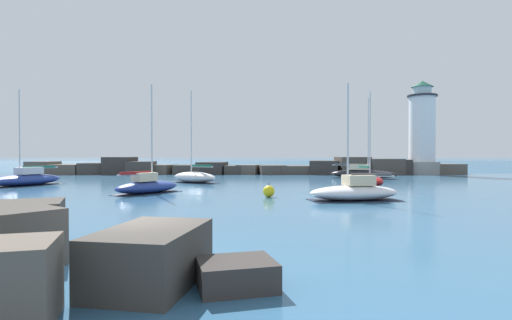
{
  "coord_description": "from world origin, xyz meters",
  "views": [
    {
      "loc": [
        3.22,
        -10.2,
        2.9
      ],
      "look_at": [
        2.97,
        22.69,
        2.42
      ],
      "focal_mm": 28.0,
      "sensor_mm": 36.0,
      "label": 1
    }
  ],
  "objects": [
    {
      "name": "ground_plane",
      "position": [
        0.0,
        0.0,
        0.0
      ],
      "size": [
        600.0,
        600.0,
        0.0
      ],
      "primitive_type": "plane",
      "color": "#336084"
    },
    {
      "name": "open_sea_beyond",
      "position": [
        0.0,
        108.05,
        0.0
      ],
      "size": [
        400.0,
        116.0,
        0.01
      ],
      "color": "#235175",
      "rests_on": "ground"
    },
    {
      "name": "breakwater_jetty",
      "position": [
        2.37,
        48.0,
        0.9
      ],
      "size": [
        62.95,
        6.56,
        2.5
      ],
      "color": "brown",
      "rests_on": "ground"
    },
    {
      "name": "lighthouse",
      "position": [
        26.77,
        47.57,
        5.83
      ],
      "size": [
        4.87,
        4.87,
        13.48
      ],
      "color": "gray",
      "rests_on": "ground"
    },
    {
      "name": "foreground_rocks",
      "position": [
        -2.39,
        -0.27,
        0.69
      ],
      "size": [
        10.28,
        7.72,
        1.49
      ],
      "color": "#383330",
      "rests_on": "ground"
    },
    {
      "name": "sailboat_moored_0",
      "position": [
        9.25,
        14.9,
        0.57
      ],
      "size": [
        6.21,
        3.61,
        7.35
      ],
      "color": "white",
      "rests_on": "ground"
    },
    {
      "name": "sailboat_moored_2",
      "position": [
        -3.38,
        30.32,
        0.59
      ],
      "size": [
        5.72,
        5.06,
        9.41
      ],
      "color": "silver",
      "rests_on": "ground"
    },
    {
      "name": "sailboat_moored_3",
      "position": [
        15.63,
        37.54,
        0.62
      ],
      "size": [
        7.9,
        5.04,
        9.56
      ],
      "color": "black",
      "rests_on": "ground"
    },
    {
      "name": "sailboat_moored_4",
      "position": [
        -18.32,
        26.41,
        0.62
      ],
      "size": [
        5.18,
        7.37,
        8.78
      ],
      "color": "navy",
      "rests_on": "ground"
    },
    {
      "name": "sailboat_moored_5",
      "position": [
        13.11,
        25.95,
        0.58
      ],
      "size": [
        2.26,
        5.75,
        8.5
      ],
      "color": "maroon",
      "rests_on": "ground"
    },
    {
      "name": "sailboat_moored_6",
      "position": [
        -5.08,
        19.26,
        0.57
      ],
      "size": [
        4.76,
        5.63,
        8.12
      ],
      "color": "navy",
      "rests_on": "ground"
    },
    {
      "name": "mooring_buoy_orange_near",
      "position": [
        3.88,
        16.69,
        0.4
      ],
      "size": [
        0.8,
        0.8,
        1.0
      ],
      "color": "yellow",
      "rests_on": "ground"
    }
  ]
}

